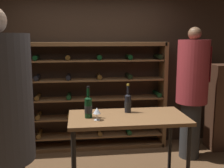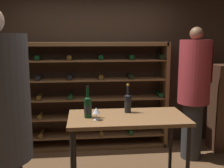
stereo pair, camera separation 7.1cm
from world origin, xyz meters
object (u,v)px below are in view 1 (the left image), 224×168
object	(u,v)px
display_cabinet	(223,107)
wine_glass_stemmed_right	(97,111)
tasting_table	(128,124)
wine_bottle_green_slim	(128,103)
wine_rack	(67,97)
person_host_in_suit	(0,130)
person_bystander_dark_jacket	(192,87)
wine_bottle_amber_reserve	(88,107)

from	to	relation	value
display_cabinet	wine_glass_stemmed_right	size ratio (longest dim) A/B	10.13
tasting_table	wine_bottle_green_slim	size ratio (longest dim) A/B	3.87
wine_rack	person_host_in_suit	distance (m)	2.34
wine_rack	person_host_in_suit	xyz separation A→B (m)	(-0.42, -2.29, 0.25)
wine_bottle_green_slim	wine_rack	bearing A→B (deg)	120.73
wine_rack	person_bystander_dark_jacket	bearing A→B (deg)	-16.49
tasting_table	person_host_in_suit	xyz separation A→B (m)	(-1.15, -0.86, 0.28)
person_bystander_dark_jacket	wine_glass_stemmed_right	distance (m)	1.80
wine_glass_stemmed_right	display_cabinet	bearing A→B (deg)	30.38
wine_rack	person_bystander_dark_jacket	size ratio (longest dim) A/B	1.61
display_cabinet	wine_bottle_green_slim	size ratio (longest dim) A/B	4.08
wine_bottle_green_slim	wine_glass_stemmed_right	world-z (taller)	wine_bottle_green_slim
tasting_table	wine_glass_stemmed_right	size ratio (longest dim) A/B	9.63
wine_rack	display_cabinet	bearing A→B (deg)	-6.36
wine_bottle_amber_reserve	wine_glass_stemmed_right	bearing A→B (deg)	-50.99
person_host_in_suit	display_cabinet	size ratio (longest dim) A/B	1.46
wine_rack	tasting_table	distance (m)	1.61
tasting_table	wine_glass_stemmed_right	distance (m)	0.42
person_bystander_dark_jacket	person_host_in_suit	bearing A→B (deg)	-67.67
person_bystander_dark_jacket	wine_bottle_green_slim	xyz separation A→B (m)	(-1.11, -0.73, -0.03)
wine_rack	tasting_table	bearing A→B (deg)	-62.92
person_bystander_dark_jacket	display_cabinet	bearing A→B (deg)	97.35
wine_rack	wine_bottle_amber_reserve	distance (m)	1.48
person_host_in_suit	wine_bottle_green_slim	size ratio (longest dim) A/B	5.97
person_bystander_dark_jacket	wine_bottle_amber_reserve	bearing A→B (deg)	-75.52
person_host_in_suit	display_cabinet	distance (m)	3.60
display_cabinet	wine_glass_stemmed_right	bearing A→B (deg)	-149.62
wine_bottle_amber_reserve	wine_bottle_green_slim	distance (m)	0.50
tasting_table	person_bystander_dark_jacket	size ratio (longest dim) A/B	0.67
display_cabinet	wine_bottle_amber_reserve	xyz separation A→B (m)	(-2.25, -1.16, 0.37)
tasting_table	display_cabinet	xyz separation A→B (m)	(1.80, 1.15, -0.15)
display_cabinet	wine_bottle_amber_reserve	bearing A→B (deg)	-152.70
tasting_table	wine_bottle_green_slim	world-z (taller)	wine_bottle_green_slim
person_host_in_suit	wine_glass_stemmed_right	xyz separation A→B (m)	(0.80, 0.74, -0.08)
wine_bottle_amber_reserve	wine_bottle_green_slim	world-z (taller)	wine_bottle_amber_reserve
tasting_table	wine_bottle_amber_reserve	bearing A→B (deg)	-178.88
person_bystander_dark_jacket	wine_rack	bearing A→B (deg)	-121.33
person_bystander_dark_jacket	wine_bottle_green_slim	world-z (taller)	person_bystander_dark_jacket
person_bystander_dark_jacket	wine_bottle_amber_reserve	world-z (taller)	person_bystander_dark_jacket
person_host_in_suit	person_bystander_dark_jacket	distance (m)	2.87
wine_rack	wine_glass_stemmed_right	xyz separation A→B (m)	(0.37, -1.55, 0.17)
tasting_table	display_cabinet	bearing A→B (deg)	32.57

